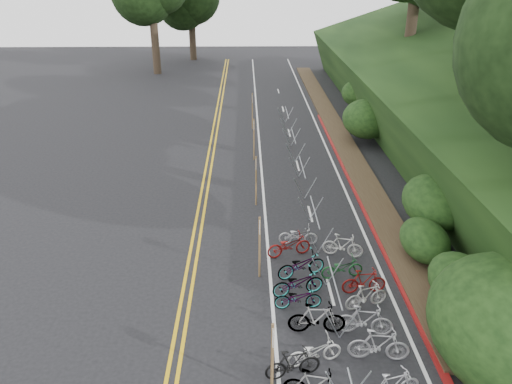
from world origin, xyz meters
The scene contains 9 objects.
ground centered at (0.00, 0.00, 0.00)m, with size 120.00×120.00×0.00m, color black.
road_markings centered at (0.63, 10.10, 0.00)m, with size 7.47×80.00×0.01m.
red_curb centered at (5.70, 12.00, 0.05)m, with size 0.25×28.00×0.10m, color maroon.
embankment centered at (12.96, 19.04, 2.57)m, with size 14.30×48.14×9.11m.
bike_racks_rest centered at (3.00, 13.00, 0.85)m, with size 1.14×23.00×1.17m.
signpost_near centered at (0.78, -0.53, 1.36)m, with size 0.08×0.40×2.36m.
signposts_rest centered at (0.60, 14.00, 1.43)m, with size 0.08×18.40×2.50m.
bike_front centered at (1.40, 0.05, 0.48)m, with size 1.61×0.46×0.97m, color black.
bike_valet centered at (2.84, 2.11, 0.48)m, with size 3.32×12.07×1.09m.
Camera 1 is at (0.15, -10.51, 10.68)m, focal length 35.00 mm.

